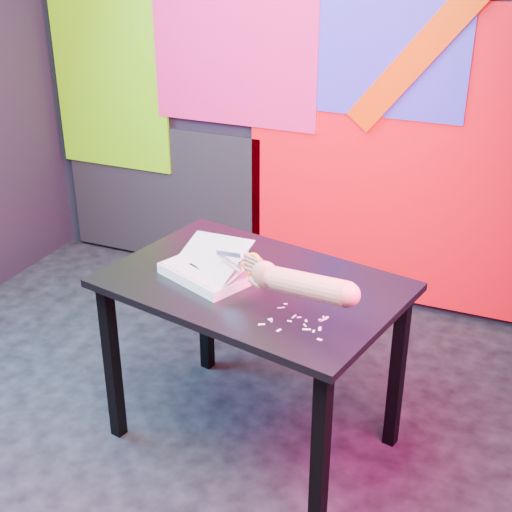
% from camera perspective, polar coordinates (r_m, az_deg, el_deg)
% --- Properties ---
extents(room, '(3.01, 3.01, 2.71)m').
position_cam_1_polar(room, '(2.57, -10.53, 10.44)').
color(room, black).
rests_on(room, ground).
extents(backdrop, '(2.88, 0.05, 2.08)m').
position_cam_1_polar(backdrop, '(3.91, 2.54, 10.15)').
color(backdrop, '#F40413').
rests_on(backdrop, ground).
extents(work_table, '(1.22, 0.94, 0.75)m').
position_cam_1_polar(work_table, '(2.75, -0.22, -3.91)').
color(work_table, black).
rests_on(work_table, ground).
extents(printout_stack, '(0.40, 0.35, 0.18)m').
position_cam_1_polar(printout_stack, '(2.73, -3.77, -1.22)').
color(printout_stack, silver).
rests_on(printout_stack, work_table).
extents(scissors, '(0.22, 0.10, 0.13)m').
position_cam_1_polar(scissors, '(2.52, -0.36, -1.02)').
color(scissors, silver).
rests_on(scissors, printout_stack).
extents(hand_forearm, '(0.46, 0.22, 0.16)m').
position_cam_1_polar(hand_forearm, '(2.36, 3.72, -2.27)').
color(hand_forearm, '#A56657').
rests_on(hand_forearm, work_table).
extents(paper_clippings, '(0.23, 0.19, 0.00)m').
position_cam_1_polar(paper_clippings, '(2.44, 3.54, -5.32)').
color(paper_clippings, silver).
rests_on(paper_clippings, work_table).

